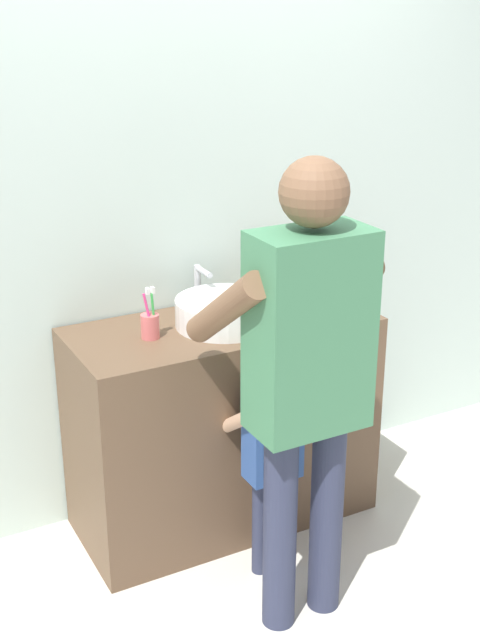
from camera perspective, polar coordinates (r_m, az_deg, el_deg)
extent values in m
plane|color=silver|center=(3.57, 1.18, -15.34)|extent=(14.00, 14.00, 0.00)
cube|color=silver|center=(3.50, -3.67, 8.42)|extent=(4.40, 0.08, 2.70)
cube|color=brown|center=(3.55, -1.15, -6.97)|extent=(1.23, 0.54, 0.89)
cylinder|color=white|center=(3.33, -1.06, 0.54)|extent=(0.39, 0.39, 0.11)
cylinder|color=silver|center=(3.32, -1.06, 0.63)|extent=(0.32, 0.32, 0.09)
cylinder|color=#B7BABF|center=(3.52, -2.88, 2.31)|extent=(0.03, 0.03, 0.18)
cylinder|color=#B7BABF|center=(3.44, -2.48, 3.29)|extent=(0.02, 0.12, 0.02)
cylinder|color=#B7BABF|center=(3.51, -3.89, 1.13)|extent=(0.04, 0.04, 0.05)
cylinder|color=#B7BABF|center=(3.57, -1.85, 1.50)|extent=(0.04, 0.04, 0.05)
cylinder|color=#D86666|center=(3.22, -6.09, -0.42)|extent=(0.07, 0.07, 0.09)
cylinder|color=green|center=(3.20, -5.87, 0.42)|extent=(0.03, 0.03, 0.17)
cube|color=white|center=(3.16, -5.93, 2.03)|extent=(0.01, 0.02, 0.02)
cylinder|color=#E5387F|center=(3.19, -6.19, 0.35)|extent=(0.04, 0.03, 0.17)
cube|color=white|center=(3.16, -6.26, 1.96)|extent=(0.01, 0.02, 0.02)
cylinder|color=gold|center=(3.49, 3.20, 1.67)|extent=(0.06, 0.06, 0.13)
cylinder|color=#2D2D2D|center=(3.46, 3.23, 2.96)|extent=(0.02, 0.02, 0.04)
cylinder|color=#2D334C|center=(3.35, 1.36, -13.73)|extent=(0.06, 0.06, 0.41)
cylinder|color=#2D334C|center=(3.39, 2.92, -13.24)|extent=(0.06, 0.06, 0.41)
cube|color=#33569E|center=(3.16, 2.24, -7.71)|extent=(0.21, 0.12, 0.36)
sphere|color=#D8A884|center=(3.05, 2.31, -3.62)|extent=(0.12, 0.12, 0.12)
cylinder|color=#D8A884|center=(3.17, -0.40, -6.96)|extent=(0.05, 0.25, 0.20)
cylinder|color=#D8A884|center=(3.27, 3.14, -6.06)|extent=(0.05, 0.25, 0.20)
cylinder|color=#2D334C|center=(3.01, 2.71, -14.01)|extent=(0.12, 0.12, 0.77)
cylinder|color=#2D334C|center=(3.10, 5.86, -12.98)|extent=(0.12, 0.12, 0.77)
cube|color=#427F56|center=(2.71, 4.73, -0.83)|extent=(0.39, 0.22, 0.67)
sphere|color=brown|center=(2.58, 5.03, 8.60)|extent=(0.22, 0.22, 0.22)
cylinder|color=brown|center=(2.73, -0.98, 0.74)|extent=(0.09, 0.47, 0.37)
cylinder|color=brown|center=(2.94, 6.40, 2.10)|extent=(0.09, 0.47, 0.37)
cylinder|color=orange|center=(3.14, 4.46, -0.01)|extent=(0.01, 0.14, 0.03)
cube|color=white|center=(3.19, 3.74, 0.62)|extent=(0.01, 0.02, 0.02)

